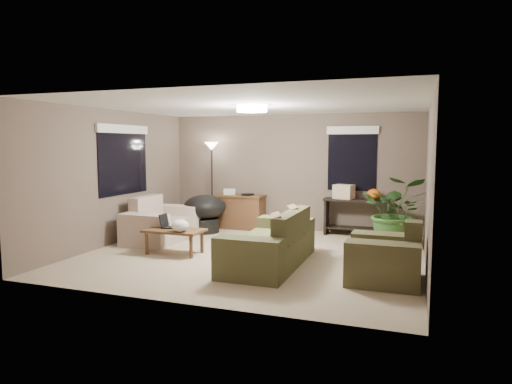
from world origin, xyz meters
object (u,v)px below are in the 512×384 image
(coffee_table, at_px, (174,233))
(console_table, at_px, (356,214))
(floor_lamp, at_px, (212,156))
(houseplant, at_px, (396,219))
(loveseat, at_px, (160,225))
(cat_scratching_post, at_px, (395,237))
(desk, at_px, (240,211))
(main_sofa, at_px, (272,246))
(papasan_chair, at_px, (205,211))
(armchair, at_px, (385,260))

(coffee_table, distance_m, console_table, 3.77)
(coffee_table, distance_m, floor_lamp, 2.87)
(floor_lamp, height_order, houseplant, floor_lamp)
(loveseat, height_order, console_table, loveseat)
(loveseat, height_order, coffee_table, loveseat)
(houseplant, relative_size, cat_scratching_post, 2.59)
(coffee_table, xyz_separation_m, desk, (0.19, 2.56, 0.02))
(coffee_table, bearing_deg, loveseat, 132.52)
(houseplant, bearing_deg, coffee_table, -152.36)
(main_sofa, height_order, cat_scratching_post, main_sofa)
(floor_lamp, distance_m, houseplant, 4.21)
(main_sofa, distance_m, cat_scratching_post, 2.46)
(papasan_chair, height_order, floor_lamp, floor_lamp)
(coffee_table, xyz_separation_m, papasan_chair, (-0.35, 1.89, 0.11))
(main_sofa, height_order, houseplant, houseplant)
(loveseat, height_order, papasan_chair, loveseat)
(main_sofa, height_order, papasan_chair, main_sofa)
(coffee_table, relative_size, cat_scratching_post, 2.00)
(loveseat, bearing_deg, papasan_chair, 63.97)
(armchair, distance_m, houseplant, 2.29)
(main_sofa, height_order, console_table, main_sofa)
(desk, xyz_separation_m, console_table, (2.52, 0.06, 0.06))
(loveseat, xyz_separation_m, coffee_table, (0.83, -0.91, 0.06))
(console_table, relative_size, houseplant, 1.00)
(armchair, xyz_separation_m, console_table, (-0.79, 3.05, 0.14))
(main_sofa, distance_m, armchair, 1.74)
(main_sofa, distance_m, floor_lamp, 3.74)
(loveseat, height_order, floor_lamp, floor_lamp)
(loveseat, distance_m, desk, 1.95)
(main_sofa, xyz_separation_m, coffee_table, (-1.79, 0.13, 0.06))
(main_sofa, xyz_separation_m, console_table, (0.92, 2.75, 0.14))
(loveseat, distance_m, console_table, 3.93)
(loveseat, xyz_separation_m, cat_scratching_post, (4.37, 0.69, -0.08))
(main_sofa, height_order, armchair, same)
(houseplant, distance_m, cat_scratching_post, 0.38)
(desk, height_order, papasan_chair, papasan_chair)
(armchair, distance_m, papasan_chair, 4.50)
(desk, bearing_deg, armchair, -42.11)
(main_sofa, xyz_separation_m, desk, (-1.60, 2.70, 0.08))
(papasan_chair, xyz_separation_m, cat_scratching_post, (3.89, -0.30, -0.25))
(main_sofa, bearing_deg, floor_lamp, 130.33)
(floor_lamp, bearing_deg, houseplant, -9.82)
(coffee_table, relative_size, floor_lamp, 0.52)
(cat_scratching_post, bearing_deg, coffee_table, -155.68)
(floor_lamp, bearing_deg, cat_scratching_post, -13.18)
(loveseat, distance_m, coffee_table, 1.23)
(loveseat, bearing_deg, houseplant, 12.18)
(floor_lamp, distance_m, cat_scratching_post, 4.35)
(main_sofa, bearing_deg, desk, 120.71)
(desk, distance_m, houseplant, 3.42)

